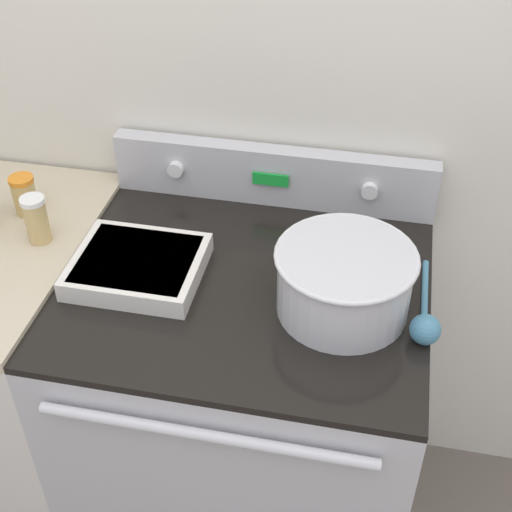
% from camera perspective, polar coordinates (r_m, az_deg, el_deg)
% --- Properties ---
extents(kitchen_wall, '(8.00, 0.05, 2.50)m').
position_cam_1_polar(kitchen_wall, '(1.73, 1.87, 14.61)').
color(kitchen_wall, silver).
rests_on(kitchen_wall, ground_plane).
extents(stove_range, '(0.81, 0.73, 0.92)m').
position_cam_1_polar(stove_range, '(1.92, -0.71, -12.52)').
color(stove_range, '#BCBCC1').
rests_on(stove_range, ground_plane).
extents(control_panel, '(0.81, 0.07, 0.15)m').
position_cam_1_polar(control_panel, '(1.80, 1.36, 6.46)').
color(control_panel, '#BCBCC1').
rests_on(control_panel, stove_range).
extents(side_counter, '(0.49, 0.70, 0.93)m').
position_cam_1_polar(side_counter, '(2.10, -18.48, -9.01)').
color(side_counter, silver).
rests_on(side_counter, ground_plane).
extents(mixing_bowl, '(0.29, 0.29, 0.15)m').
position_cam_1_polar(mixing_bowl, '(1.47, 7.09, -1.81)').
color(mixing_bowl, silver).
rests_on(mixing_bowl, stove_range).
extents(casserole_dish, '(0.28, 0.24, 0.05)m').
position_cam_1_polar(casserole_dish, '(1.60, -9.44, -0.74)').
color(casserole_dish, silver).
rests_on(casserole_dish, stove_range).
extents(ladle, '(0.06, 0.28, 0.06)m').
position_cam_1_polar(ladle, '(1.48, 13.38, -5.32)').
color(ladle, teal).
rests_on(ladle, stove_range).
extents(spice_jar_white_cap, '(0.06, 0.06, 0.12)m').
position_cam_1_polar(spice_jar_white_cap, '(1.72, -17.17, 2.83)').
color(spice_jar_white_cap, tan).
rests_on(spice_jar_white_cap, side_counter).
extents(spice_jar_orange_cap, '(0.06, 0.06, 0.10)m').
position_cam_1_polar(spice_jar_orange_cap, '(1.83, -18.04, 4.67)').
color(spice_jar_orange_cap, tan).
rests_on(spice_jar_orange_cap, side_counter).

